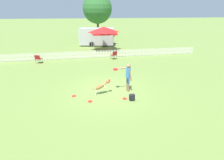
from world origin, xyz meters
TOP-DOWN VIEW (x-y plane):
  - ground_plane at (0.00, 0.00)m, footprint 240.00×240.00m
  - handler_person at (1.07, -0.19)m, footprint 1.07×0.59m
  - leaping_dog at (-0.52, -0.35)m, footprint 1.23×0.35m
  - frisbee_near_handler at (-1.27, -1.18)m, footprint 0.25×0.25m
  - frisbee_near_dog at (-2.15, -0.33)m, footprint 0.25×0.25m
  - frisbee_midfield at (0.68, -1.20)m, footprint 0.25×0.25m
  - backpack_on_grass at (1.04, -1.45)m, footprint 0.29×0.23m
  - picket_fence at (0.00, 8.35)m, footprint 22.70×0.04m
  - folding_chair_blue_left at (-5.55, 7.32)m, footprint 0.65×0.66m
  - folding_chair_center at (1.81, 7.49)m, footprint 0.66×0.67m
  - canopy_tent_main at (1.39, 11.92)m, footprint 2.93×2.93m
  - equipment_trailer at (0.92, 15.83)m, footprint 5.75×3.33m
  - tree_left_grove at (1.97, 23.77)m, footprint 5.20×5.20m

SIDE VIEW (x-z plane):
  - ground_plane at x=0.00m, z-range 0.00..0.00m
  - frisbee_near_handler at x=-1.27m, z-range 0.00..0.02m
  - frisbee_near_dog at x=-2.15m, z-range 0.00..0.02m
  - frisbee_midfield at x=0.68m, z-range 0.00..0.02m
  - backpack_on_grass at x=1.04m, z-range 0.00..0.35m
  - picket_fence at x=0.00m, z-range 0.00..0.79m
  - folding_chair_blue_left at x=-5.55m, z-range 0.08..0.91m
  - folding_chair_center at x=1.81m, z-range 0.08..0.94m
  - leaping_dog at x=-0.52m, z-range 0.09..0.99m
  - handler_person at x=1.07m, z-range 0.24..1.99m
  - equipment_trailer at x=0.92m, z-range 0.07..2.48m
  - canopy_tent_main at x=1.39m, z-range 1.02..3.93m
  - tree_left_grove at x=1.97m, z-range 1.22..8.88m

